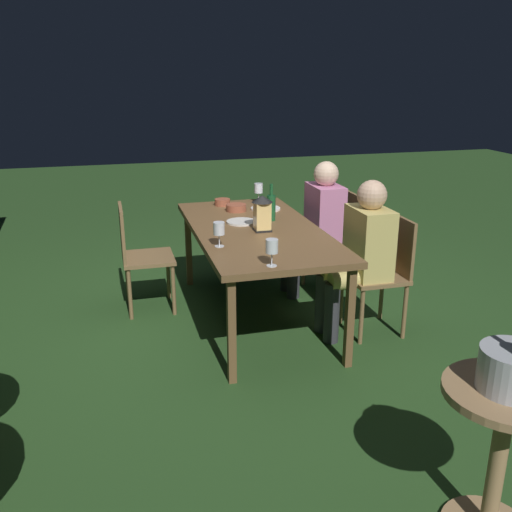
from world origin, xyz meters
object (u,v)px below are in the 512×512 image
(chair_side_left_a, at_px, (383,269))
(wine_glass_c, at_px, (272,248))
(wine_glass_a, at_px, (219,230))
(person_in_mustard, at_px, (360,251))
(bowl_olives, at_px, (236,207))
(person_in_pink, at_px, (317,222))
(chair_side_right_b, at_px, (139,253))
(bowl_bread, at_px, (222,202))
(side_table, at_px, (501,441))
(lantern_centerpiece, at_px, (262,211))
(green_bottle_on_table, at_px, (271,207))
(wine_glass_b, at_px, (259,189))
(plate_a, at_px, (266,209))
(dining_table, at_px, (256,235))
(chair_side_left_b, at_px, (338,237))
(plate_b, at_px, (241,222))

(chair_side_left_a, distance_m, wine_glass_c, 1.14)
(chair_side_left_a, xyz_separation_m, wine_glass_a, (0.04, 1.21, 0.38))
(person_in_mustard, xyz_separation_m, bowl_olives, (0.97, 0.68, 0.14))
(person_in_pink, bearing_deg, chair_side_right_b, 90.00)
(bowl_bread, bearing_deg, person_in_mustard, -147.99)
(side_table, bearing_deg, lantern_centerpiece, 9.27)
(lantern_centerpiece, xyz_separation_m, bowl_bread, (0.87, 0.12, -0.12))
(wine_glass_a, relative_size, wine_glass_c, 1.00)
(person_in_pink, height_order, side_table, person_in_pink)
(wine_glass_c, bearing_deg, wine_glass_a, 25.87)
(person_in_pink, bearing_deg, side_table, 174.49)
(chair_side_right_b, height_order, wine_glass_c, wine_glass_c)
(chair_side_left_a, relative_size, lantern_centerpiece, 3.28)
(wine_glass_a, xyz_separation_m, side_table, (-1.96, -0.75, -0.40))
(green_bottle_on_table, xyz_separation_m, wine_glass_b, (0.64, -0.07, 0.01))
(bowl_bread, relative_size, side_table, 0.19)
(person_in_mustard, xyz_separation_m, wine_glass_a, (0.04, 1.02, 0.23))
(green_bottle_on_table, relative_size, bowl_olives, 1.73)
(wine_glass_a, bearing_deg, person_in_mustard, -92.23)
(chair_side_left_a, relative_size, bowl_bread, 6.46)
(green_bottle_on_table, height_order, bowl_bread, green_bottle_on_table)
(person_in_mustard, xyz_separation_m, bowl_bread, (1.20, 0.75, 0.14))
(lantern_centerpiece, bearing_deg, wine_glass_c, 168.62)
(wine_glass_c, xyz_separation_m, plate_a, (1.39, -0.36, -0.11))
(plate_a, xyz_separation_m, bowl_bread, (0.24, 0.32, 0.02))
(chair_side_left_a, distance_m, wine_glass_a, 1.27)
(chair_side_left_a, distance_m, lantern_centerpiece, 0.98)
(person_in_pink, height_order, green_bottle_on_table, person_in_pink)
(dining_table, xyz_separation_m, wine_glass_c, (-0.86, 0.13, 0.17))
(chair_side_left_b, height_order, wine_glass_a, wine_glass_a)
(green_bottle_on_table, bearing_deg, wine_glass_a, 136.81)
(chair_side_left_a, bearing_deg, bowl_olives, 42.00)
(plate_b, bearing_deg, person_in_pink, -70.54)
(chair_side_left_a, xyz_separation_m, lantern_centerpiece, (0.34, 0.83, 0.41))
(dining_table, height_order, wine_glass_a, wine_glass_a)
(chair_side_left_b, distance_m, side_table, 2.81)
(chair_side_right_b, height_order, plate_a, chair_side_right_b)
(chair_side_left_a, bearing_deg, chair_side_left_b, 0.00)
(wine_glass_a, bearing_deg, side_table, -159.06)
(bowl_olives, bearing_deg, side_table, -171.84)
(wine_glass_b, xyz_separation_m, side_table, (-3.16, -0.15, -0.40))
(bowl_bread, distance_m, side_table, 3.17)
(wine_glass_b, distance_m, plate_b, 0.73)
(chair_side_left_a, height_order, wine_glass_c, wine_glass_c)
(chair_side_right_b, relative_size, wine_glass_c, 5.15)
(chair_side_right_b, height_order, chair_side_left_a, same)
(dining_table, height_order, wine_glass_b, wine_glass_b)
(plate_a, bearing_deg, wine_glass_b, -3.09)
(wine_glass_b, bearing_deg, bowl_olives, 135.29)
(wine_glass_c, bearing_deg, green_bottle_on_table, -16.33)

